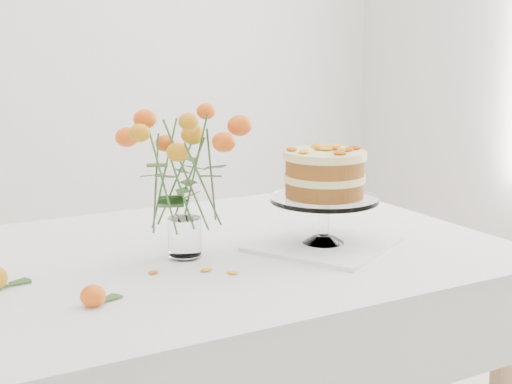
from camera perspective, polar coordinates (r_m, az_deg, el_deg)
table at (r=1.64m, az=-5.45°, el=-7.58°), size 1.43×0.93×0.76m
napkin at (r=1.66m, az=5.39°, el=-4.18°), size 0.38×0.38×0.01m
cake_stand at (r=1.62m, az=5.50°, el=1.05°), size 0.25×0.25×0.22m
rose_vase at (r=1.52m, az=-5.86°, el=2.39°), size 0.28×0.28×0.36m
loose_rose_far at (r=1.32m, az=-12.89°, el=-8.11°), size 0.08×0.05×0.04m
stray_petal_a at (r=1.48m, az=-8.24°, el=-6.38°), size 0.03×0.02×0.00m
stray_petal_b at (r=1.48m, az=-4.05°, el=-6.26°), size 0.03×0.02×0.00m
stray_petal_c at (r=1.46m, az=-1.95°, el=-6.47°), size 0.03×0.02×0.00m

